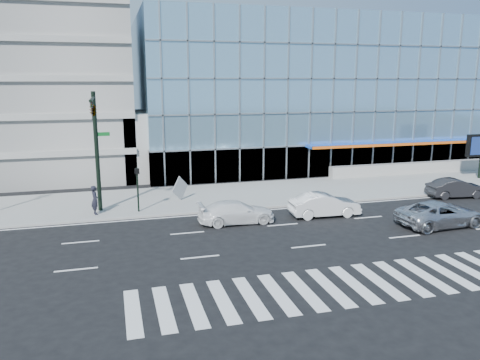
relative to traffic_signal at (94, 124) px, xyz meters
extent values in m
plane|color=black|center=(11.00, -4.57, -6.16)|extent=(160.00, 160.00, 0.00)
cube|color=gray|center=(11.00, 3.43, -6.09)|extent=(120.00, 8.00, 0.15)
cube|color=#7CAFCF|center=(25.00, 21.43, 1.34)|extent=(42.00, 26.00, 15.00)
cube|color=gray|center=(-9.00, 21.43, 3.84)|extent=(24.00, 24.00, 20.00)
cube|color=gray|center=(5.00, 13.43, -3.16)|extent=(6.00, 8.00, 6.00)
cube|color=gray|center=(35.00, 7.03, -5.51)|extent=(30.00, 0.80, 1.00)
cylinder|color=black|center=(0.00, 1.43, -2.01)|extent=(0.28, 0.28, 8.00)
cylinder|color=black|center=(0.00, -1.37, 1.59)|extent=(0.18, 5.60, 0.18)
imported|color=black|center=(0.00, -2.77, 0.99)|extent=(0.18, 0.22, 1.10)
imported|color=black|center=(0.00, -0.57, 0.99)|extent=(0.48, 2.24, 0.90)
cube|color=#0C591E|center=(0.45, 1.43, -0.81)|extent=(0.90, 0.05, 0.25)
cylinder|color=black|center=(2.50, 0.43, -4.51)|extent=(0.12, 0.12, 3.00)
cube|color=black|center=(2.50, 0.28, -3.21)|extent=(0.30, 0.25, 0.35)
cylinder|color=black|center=(33.00, 3.43, -5.01)|extent=(0.24, 0.24, 2.00)
imported|color=silver|center=(20.32, -7.36, -5.40)|extent=(5.67, 2.85, 1.54)
imported|color=white|center=(8.32, -3.37, -5.46)|extent=(4.88, 2.01, 1.41)
imported|color=silver|center=(14.32, -3.49, -5.39)|extent=(4.75, 1.85, 1.54)
imported|color=black|center=(26.32, -1.57, -5.43)|extent=(4.59, 2.08, 1.46)
imported|color=black|center=(-0.30, 0.51, -5.05)|extent=(0.62, 0.80, 1.94)
cube|color=#A9A9A9|center=(5.66, 2.68, -5.10)|extent=(1.37, 1.31, 1.83)
camera|label=1|loc=(0.95, -30.80, 2.68)|focal=35.00mm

